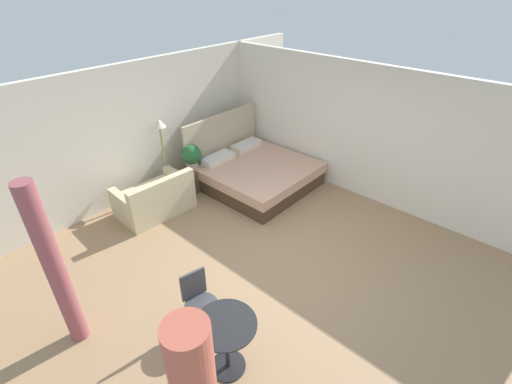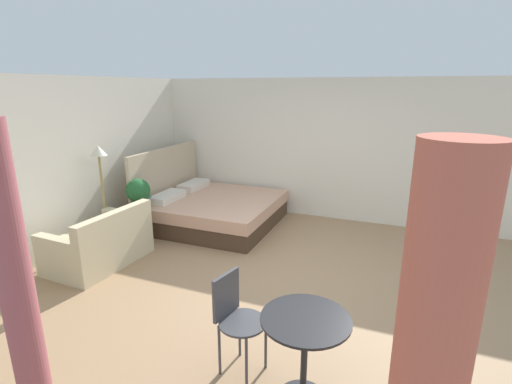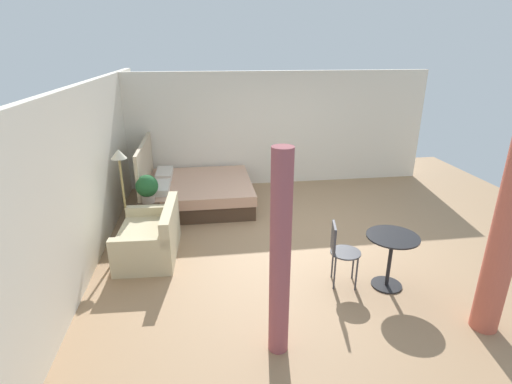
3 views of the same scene
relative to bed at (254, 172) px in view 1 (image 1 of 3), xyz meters
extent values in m
cube|color=#9E7A56|center=(-1.64, -1.90, -0.29)|extent=(8.56, 9.77, 0.02)
cube|color=silver|center=(-1.64, 1.48, 0.97)|extent=(8.56, 0.12, 2.51)
cube|color=silver|center=(1.14, -1.90, 0.97)|extent=(0.12, 6.77, 2.51)
cube|color=#473323|center=(0.00, -0.09, -0.14)|extent=(1.96, 1.99, 0.28)
cube|color=tan|center=(0.00, -0.09, 0.10)|extent=(2.00, 2.03, 0.20)
cube|color=tan|center=(0.00, 0.93, 0.37)|extent=(2.02, 0.07, 1.29)
cube|color=silver|center=(-0.43, 0.62, 0.26)|extent=(0.71, 0.32, 0.12)
cube|color=silver|center=(0.43, 0.62, 0.26)|extent=(0.71, 0.32, 0.12)
cube|color=beige|center=(-1.97, 0.70, -0.07)|extent=(1.31, 0.89, 0.42)
cube|color=beige|center=(-1.98, 0.35, 0.33)|extent=(1.28, 0.20, 0.37)
cube|color=beige|center=(-1.40, 0.67, 0.22)|extent=(0.18, 0.84, 0.15)
cube|color=beige|center=(-2.53, 0.72, 0.22)|extent=(0.18, 0.84, 0.15)
cube|color=brown|center=(-0.86, 0.78, -0.04)|extent=(0.52, 0.39, 0.47)
cylinder|color=tan|center=(-0.96, 0.79, 0.26)|extent=(0.23, 0.23, 0.13)
sphere|color=#235B2D|center=(-0.96, 0.79, 0.49)|extent=(0.38, 0.38, 0.38)
cylinder|color=slate|center=(-0.74, 0.79, 0.27)|extent=(0.13, 0.13, 0.15)
cylinder|color=#99844C|center=(-1.38, 1.09, -0.27)|extent=(0.25, 0.25, 0.02)
cylinder|color=#99844C|center=(-1.38, 1.09, 0.42)|extent=(0.04, 0.04, 1.36)
cone|color=beige|center=(-1.38, 1.09, 1.17)|extent=(0.24, 0.24, 0.15)
cylinder|color=black|center=(-3.25, -2.52, -0.27)|extent=(0.40, 0.40, 0.02)
cylinder|color=black|center=(-3.25, -2.52, 0.08)|extent=(0.05, 0.05, 0.72)
cylinder|color=black|center=(-3.25, -2.52, 0.45)|extent=(0.66, 0.66, 0.02)
cylinder|color=#3F3F44|center=(-3.29, -2.07, -0.05)|extent=(0.02, 0.02, 0.46)
cylinder|color=#3F3F44|center=(-3.02, -2.13, -0.05)|extent=(0.02, 0.02, 0.46)
cylinder|color=#3F3F44|center=(-3.22, -1.80, -0.05)|extent=(0.02, 0.02, 0.46)
cylinder|color=#3F3F44|center=(-2.95, -1.86, -0.05)|extent=(0.02, 0.02, 0.46)
cylinder|color=#3F3F44|center=(-3.12, -1.97, 0.19)|extent=(0.48, 0.48, 0.02)
cube|color=#3F3F44|center=(-3.08, -1.80, 0.39)|extent=(0.32, 0.10, 0.38)
cylinder|color=#994C51|center=(-4.17, -0.87, 0.81)|extent=(0.21, 0.21, 2.18)
camera|label=1|loc=(-4.87, -4.40, 3.58)|focal=25.42mm
camera|label=2|loc=(-5.58, -3.07, 2.07)|focal=26.41mm
camera|label=3|loc=(-7.38, -0.18, 2.72)|focal=27.28mm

